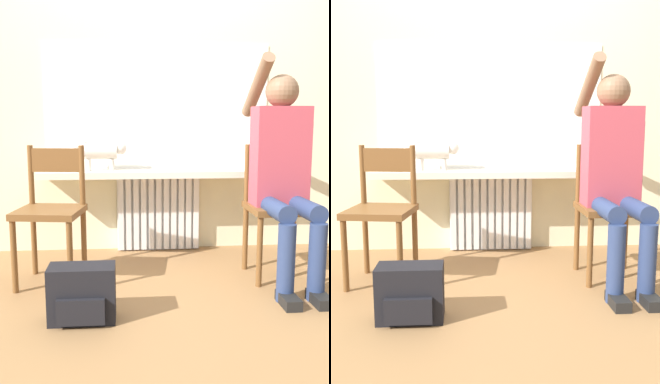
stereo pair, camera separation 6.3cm
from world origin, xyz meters
TOP-DOWN VIEW (x-y plane):
  - ground_plane at (0.00, 0.00)m, footprint 12.00×12.00m
  - wall_with_window at (0.00, 1.23)m, footprint 7.00×0.06m
  - radiator at (-0.00, 1.15)m, footprint 0.65×0.08m
  - windowsill at (0.00, 1.05)m, footprint 1.79×0.29m
  - window_glass at (0.00, 1.20)m, footprint 1.72×0.01m
  - chair_left at (-0.72, 0.48)m, footprint 0.44×0.44m
  - chair_right at (0.73, 0.48)m, footprint 0.39×0.39m
  - person at (0.73, 0.37)m, footprint 0.36×0.97m
  - cat at (-0.42, 1.04)m, footprint 0.45×0.12m
  - backpack at (-0.48, -0.13)m, footprint 0.34×0.20m

SIDE VIEW (x-z plane):
  - ground_plane at x=0.00m, z-range 0.00..0.00m
  - backpack at x=-0.48m, z-range 0.00..0.29m
  - radiator at x=0.00m, z-range 0.00..0.60m
  - chair_left at x=-0.72m, z-range 0.03..0.89m
  - chair_right at x=0.73m, z-range 0.03..0.89m
  - windowsill at x=0.00m, z-range 0.60..0.65m
  - person at x=0.73m, z-range 0.02..1.45m
  - cat at x=-0.42m, z-range 0.67..0.91m
  - window_glass at x=0.00m, z-range 0.65..1.60m
  - wall_with_window at x=0.00m, z-range 0.00..2.70m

